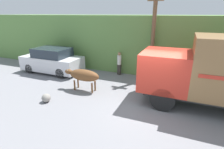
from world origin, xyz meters
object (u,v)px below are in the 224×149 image
utility_pole (153,35)px  roadside_rock (46,98)px  brown_cow (83,75)px  parked_suv (52,61)px  pedestrian_on_hill (119,62)px

utility_pole → roadside_rock: bearing=-128.3°
brown_cow → roadside_rock: (-0.97, -1.88, -0.66)m
parked_suv → roadside_rock: 4.72m
utility_pole → roadside_rock: utility_pole is taller
parked_suv → utility_pole: 7.14m
roadside_rock → parked_suv: bearing=126.2°
brown_cow → roadside_rock: 2.21m
brown_cow → parked_suv: (-3.73, 1.90, -0.03)m
utility_pole → parked_suv: bearing=-169.4°
brown_cow → pedestrian_on_hill: 3.30m
brown_cow → pedestrian_on_hill: bearing=72.2°
brown_cow → roadside_rock: size_ratio=5.09×
pedestrian_on_hill → parked_suv: bearing=29.2°
pedestrian_on_hill → roadside_rock: (-1.85, -5.06, -0.67)m
brown_cow → utility_pole: 4.78m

